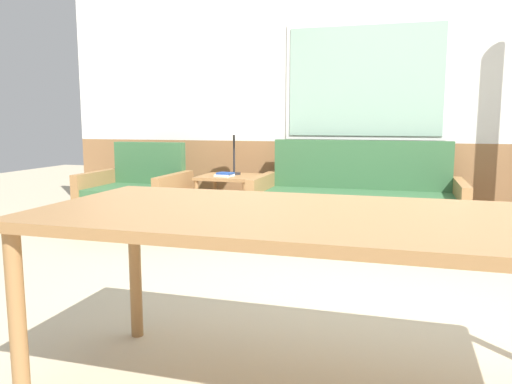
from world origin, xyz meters
TOP-DOWN VIEW (x-y plane):
  - ground_plane at (0.00, 0.00)m, footprint 16.00×16.00m
  - wall_back at (-0.02, 2.63)m, footprint 7.20×0.09m
  - couch at (-0.35, 2.04)m, footprint 1.83×0.83m
  - armchair at (-2.44, 1.79)m, footprint 0.91×0.73m
  - side_table at (-1.59, 2.10)m, footprint 0.54×0.54m
  - table_lamp at (-1.57, 2.19)m, footprint 0.30×0.30m
  - book_stack at (-1.60, 2.00)m, footprint 0.17×0.17m
  - dining_table at (-0.19, -0.73)m, footprint 2.19×0.92m

SIDE VIEW (x-z plane):
  - ground_plane at x=0.00m, z-range 0.00..0.00m
  - couch at x=-0.35m, z-range -0.18..0.72m
  - armchair at x=-2.44m, z-range -0.16..0.71m
  - side_table at x=-1.59m, z-range 0.19..0.74m
  - book_stack at x=-1.60m, z-range 0.56..0.59m
  - dining_table at x=-0.19m, z-range 0.32..1.08m
  - table_lamp at x=-1.57m, z-range 0.74..1.32m
  - wall_back at x=-0.02m, z-range 0.01..2.71m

